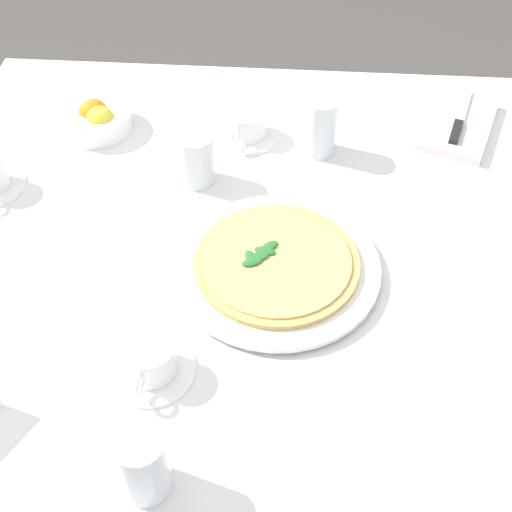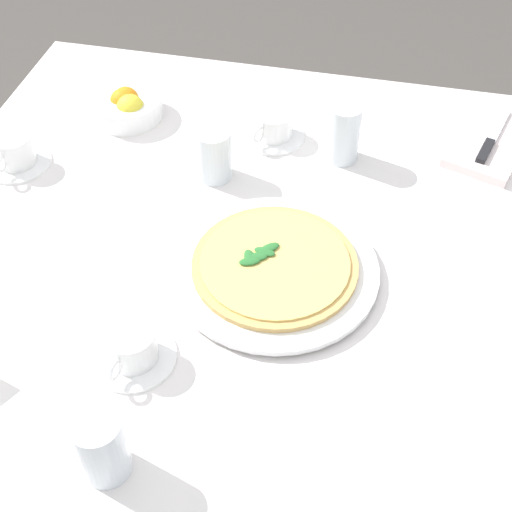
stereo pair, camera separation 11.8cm
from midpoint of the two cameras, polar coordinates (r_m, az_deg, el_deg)
The scene contains 12 objects.
ground_plane at distance 1.81m, azimuth -3.08°, elevation -16.15°, with size 8.00×8.00×0.00m, color #4C4742.
dining_table at distance 1.30m, azimuth -4.12°, elevation -3.81°, with size 1.20×1.20×0.72m.
pizza_plate at distance 1.17m, azimuth -1.20°, elevation -1.11°, with size 0.35×0.35×0.02m.
pizza at distance 1.16m, azimuth -1.24°, elevation -0.64°, with size 0.28×0.28×0.02m.
coffee_cup_far_left at distance 1.45m, azimuth -3.06°, elevation 10.36°, with size 0.13×0.13×0.06m.
coffee_cup_far_right at distance 1.06m, azimuth -11.78°, elevation -8.53°, with size 0.13×0.13×0.06m.
water_glass_right_edge at distance 0.95m, azimuth -12.83°, elevation -16.51°, with size 0.07×0.07×0.11m.
water_glass_left_edge at distance 1.40m, azimuth 2.76°, elevation 10.09°, with size 0.06×0.06×0.12m.
water_glass_center_back at distance 1.34m, azimuth -7.46°, elevation 7.47°, with size 0.07×0.07×0.10m.
napkin_folded at distance 1.52m, azimuth 13.93°, elevation 10.19°, with size 0.25×0.19×0.02m.
dinner_knife at distance 1.52m, azimuth 14.05°, elevation 10.67°, with size 0.19×0.07×0.01m.
citrus_bowl at distance 1.52m, azimuth -15.13°, elevation 10.66°, with size 0.15×0.15×0.07m.
Camera 1 is at (-0.83, -0.09, 1.60)m, focal length 49.36 mm.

